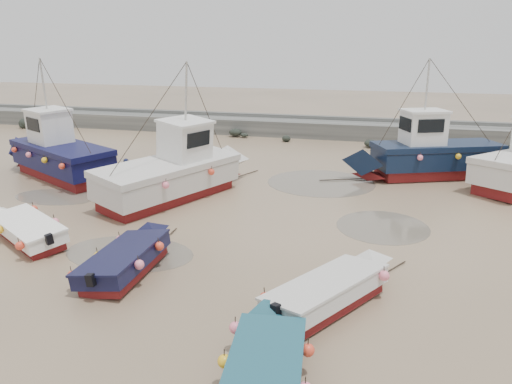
% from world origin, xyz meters
% --- Properties ---
extents(ground, '(120.00, 120.00, 0.00)m').
position_xyz_m(ground, '(0.00, 0.00, 0.00)').
color(ground, '#9D8365').
rests_on(ground, ground).
extents(seawall, '(60.00, 4.92, 1.50)m').
position_xyz_m(seawall, '(0.05, 21.99, 0.63)').
color(seawall, slate).
rests_on(seawall, ground).
extents(puddle_a, '(4.64, 4.64, 0.01)m').
position_xyz_m(puddle_a, '(-2.30, -1.38, 0.00)').
color(puddle_a, '#635B4E').
rests_on(puddle_a, ground).
extents(puddle_b, '(3.66, 3.66, 0.01)m').
position_xyz_m(puddle_b, '(6.22, 3.50, 0.00)').
color(puddle_b, '#635B4E').
rests_on(puddle_b, ground).
extents(puddle_c, '(4.12, 4.12, 0.01)m').
position_xyz_m(puddle_c, '(-8.86, 3.64, 0.00)').
color(puddle_c, '#635B4E').
rests_on(puddle_c, ground).
extents(puddle_d, '(5.59, 5.59, 0.01)m').
position_xyz_m(puddle_d, '(2.98, 9.27, 0.00)').
color(puddle_d, '#635B4E').
rests_on(puddle_d, ground).
extents(dinghy_0, '(5.61, 3.82, 1.43)m').
position_xyz_m(dinghy_0, '(-6.61, -1.19, 0.54)').
color(dinghy_0, maroon).
rests_on(dinghy_0, ground).
extents(dinghy_1, '(2.15, 5.99, 1.43)m').
position_xyz_m(dinghy_1, '(-1.56, -2.53, 0.55)').
color(dinghy_1, maroon).
rests_on(dinghy_1, ground).
extents(dinghy_2, '(2.24, 5.60, 1.43)m').
position_xyz_m(dinghy_2, '(3.93, -6.77, 0.56)').
color(dinghy_2, maroon).
rests_on(dinghy_2, ground).
extents(dinghy_3, '(3.86, 5.71, 1.43)m').
position_xyz_m(dinghy_3, '(5.04, -3.06, 0.54)').
color(dinghy_3, maroon).
rests_on(dinghy_3, ground).
extents(cabin_boat_0, '(9.50, 6.05, 6.22)m').
position_xyz_m(cabin_boat_0, '(-11.04, 6.97, 1.34)').
color(cabin_boat_0, maroon).
rests_on(cabin_boat_0, ground).
extents(cabin_boat_1, '(5.57, 9.92, 6.22)m').
position_xyz_m(cabin_boat_1, '(-3.22, 5.14, 1.33)').
color(cabin_boat_1, maroon).
rests_on(cabin_boat_1, ground).
extents(cabin_boat_2, '(9.45, 5.22, 6.22)m').
position_xyz_m(cabin_boat_2, '(8.22, 11.74, 1.35)').
color(cabin_boat_2, maroon).
rests_on(cabin_boat_2, ground).
extents(person, '(0.62, 0.45, 1.58)m').
position_xyz_m(person, '(-6.17, 5.66, 0.00)').
color(person, '#171D3A').
rests_on(person, ground).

